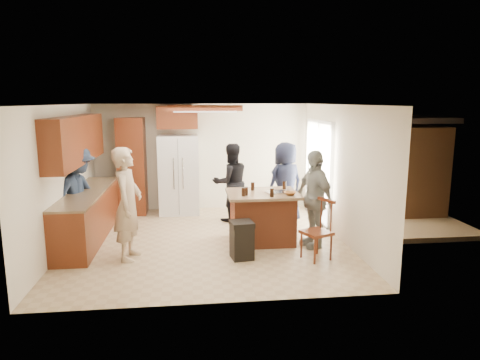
{
  "coord_description": "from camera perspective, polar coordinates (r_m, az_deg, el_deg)",
  "views": [
    {
      "loc": [
        -0.26,
        -7.62,
        2.57
      ],
      "look_at": [
        0.61,
        -0.04,
        1.15
      ],
      "focal_mm": 32.0,
      "sensor_mm": 36.0,
      "label": 1
    }
  ],
  "objects": [
    {
      "name": "kitchen_island",
      "position": [
        7.87,
        2.99,
        -4.91
      ],
      "size": [
        1.28,
        1.03,
        0.93
      ],
      "color": "#984527",
      "rests_on": "ground"
    },
    {
      "name": "person_behind_right",
      "position": [
        9.04,
        6.07,
        -0.4
      ],
      "size": [
        1.0,
        0.85,
        1.73
      ],
      "primitive_type": "imported",
      "rotation": [
        0.0,
        0.0,
        3.57
      ],
      "color": "black",
      "rests_on": "ground"
    },
    {
      "name": "island_items",
      "position": [
        7.67,
        4.44,
        -1.5
      ],
      "size": [
        0.99,
        0.69,
        0.15
      ],
      "color": "silver",
      "rests_on": "kitchen_island"
    },
    {
      "name": "person_front_left",
      "position": [
        7.16,
        -14.72,
        -3.1
      ],
      "size": [
        0.58,
        0.74,
        1.85
      ],
      "primitive_type": "imported",
      "rotation": [
        0.0,
        0.0,
        1.43
      ],
      "color": "tan",
      "rests_on": "ground"
    },
    {
      "name": "person_side_right",
      "position": [
        7.65,
        9.83,
        -2.48
      ],
      "size": [
        0.8,
        1.12,
        1.73
      ],
      "primitive_type": "imported",
      "rotation": [
        0.0,
        0.0,
        -1.27
      ],
      "color": "gray",
      "rests_on": "ground"
    },
    {
      "name": "person_counter",
      "position": [
        8.34,
        -20.7,
        -1.82
      ],
      "size": [
        0.95,
        1.26,
        1.77
      ],
      "primitive_type": "imported",
      "rotation": [
        0.0,
        0.0,
        1.15
      ],
      "color": "#1C2638",
      "rests_on": "ground"
    },
    {
      "name": "spindle_chair",
      "position": [
        7.14,
        10.3,
        -6.86
      ],
      "size": [
        0.55,
        0.55,
        0.99
      ],
      "color": "maroon",
      "rests_on": "ground"
    },
    {
      "name": "room_shell",
      "position": [
        10.5,
        19.74,
        0.57
      ],
      "size": [
        8.0,
        5.2,
        5.0
      ],
      "color": "tan",
      "rests_on": "ground"
    },
    {
      "name": "back_wall_units",
      "position": [
        9.95,
        -12.73,
        3.41
      ],
      "size": [
        1.8,
        0.6,
        2.45
      ],
      "color": "maroon",
      "rests_on": "ground"
    },
    {
      "name": "refrigerator",
      "position": [
        9.89,
        -8.15,
        0.71
      ],
      "size": [
        0.9,
        0.76,
        1.8
      ],
      "color": "white",
      "rests_on": "ground"
    },
    {
      "name": "left_cabinetry",
      "position": [
        8.42,
        -20.07,
        -1.16
      ],
      "size": [
        0.64,
        3.0,
        2.3
      ],
      "color": "maroon",
      "rests_on": "ground"
    },
    {
      "name": "person_behind_left",
      "position": [
        9.18,
        -1.21,
        -0.33
      ],
      "size": [
        0.92,
        0.7,
        1.68
      ],
      "primitive_type": "imported",
      "rotation": [
        0.0,
        0.0,
        3.41
      ],
      "color": "black",
      "rests_on": "ground"
    },
    {
      "name": "trash_bin",
      "position": [
        7.09,
        0.24,
        -7.97
      ],
      "size": [
        0.41,
        0.41,
        0.63
      ],
      "color": "black",
      "rests_on": "ground"
    }
  ]
}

